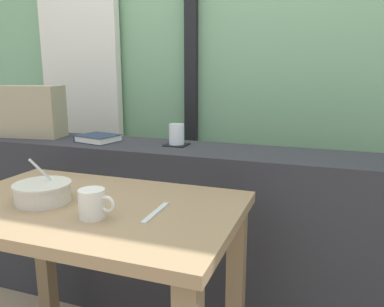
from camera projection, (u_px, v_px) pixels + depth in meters
name	position (u px, v px, depth m)	size (l,w,h in m)	color
outdoor_backdrop	(216.00, 24.00, 2.23)	(4.80, 0.08, 2.80)	#7AAD7F
curtain_left_panel	(80.00, 52.00, 2.46)	(0.56, 0.06, 2.50)	silver
window_divider_post	(191.00, 42.00, 2.23)	(0.07, 0.05, 2.60)	black
dark_console_ledge	(173.00, 229.00, 1.81)	(2.80, 0.33, 0.80)	#2D2D33
breakfast_table	(92.00, 244.00, 1.25)	(0.95, 0.60, 0.72)	#826849
coaster_square	(177.00, 145.00, 1.75)	(0.10, 0.10, 0.01)	black
juice_glass	(177.00, 135.00, 1.74)	(0.07, 0.07, 0.09)	white
closed_book	(98.00, 138.00, 1.84)	(0.21, 0.19, 0.03)	#1E2D47
throw_pillow	(31.00, 111.00, 1.95)	(0.32, 0.14, 0.26)	tan
soup_bowl	(43.00, 192.00, 1.22)	(0.18, 0.18, 0.15)	beige
fork_utensil	(156.00, 213.00, 1.13)	(0.02, 0.17, 0.01)	silver
ceramic_mug	(93.00, 204.00, 1.09)	(0.11, 0.08, 0.08)	silver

